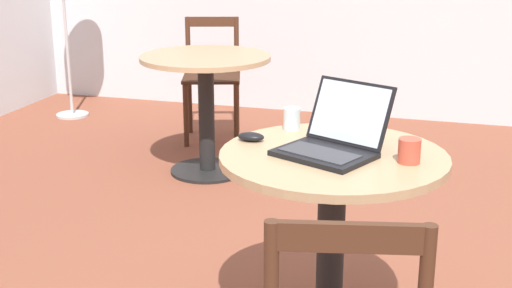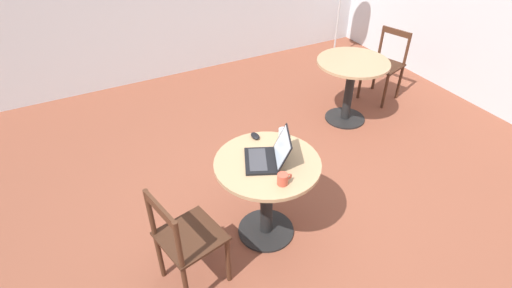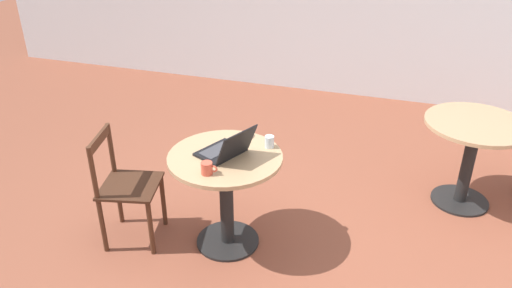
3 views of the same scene
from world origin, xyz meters
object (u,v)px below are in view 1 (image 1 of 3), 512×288
object	(u,v)px
chair_mid_right	(212,78)
cafe_table_near	(332,208)
mug	(409,150)
drinking_glass	(292,119)
laptop	(332,140)
cafe_table_mid	(206,88)
mouse	(251,137)

from	to	relation	value
chair_mid_right	cafe_table_near	bearing A→B (deg)	-151.23
cafe_table_near	mug	xyz separation A→B (m)	(-0.02, -0.26, 0.25)
chair_mid_right	drinking_glass	bearing A→B (deg)	-152.72
chair_mid_right	laptop	world-z (taller)	laptop
cafe_table_mid	mouse	bearing A→B (deg)	-154.28
cafe_table_near	drinking_glass	distance (m)	0.42
chair_mid_right	cafe_table_mid	bearing A→B (deg)	-162.77
cafe_table_near	laptop	world-z (taller)	laptop
laptop	mug	distance (m)	0.27
mug	drinking_glass	bearing A→B (deg)	59.42
cafe_table_near	mug	bearing A→B (deg)	-95.03
cafe_table_near	chair_mid_right	size ratio (longest dim) A/B	0.92
laptop	mouse	size ratio (longest dim) A/B	4.26
mug	drinking_glass	distance (m)	0.55
cafe_table_mid	mug	bearing A→B (deg)	-141.55
cafe_table_mid	cafe_table_near	bearing A→B (deg)	-146.89
mug	drinking_glass	xyz separation A→B (m)	(0.28, 0.47, 0.00)
cafe_table_mid	drinking_glass	distance (m)	1.72
laptop	drinking_glass	xyz separation A→B (m)	(0.25, 0.21, -0.00)
laptop	cafe_table_near	bearing A→B (deg)	-114.68
laptop	mouse	world-z (taller)	laptop
chair_mid_right	laptop	xyz separation A→B (m)	(-2.43, -1.33, 0.35)
mouse	cafe_table_mid	bearing A→B (deg)	25.72
cafe_table_near	laptop	size ratio (longest dim) A/B	1.88
drinking_glass	laptop	bearing A→B (deg)	-140.96
laptop	drinking_glass	size ratio (longest dim) A/B	4.95
cafe_table_near	mug	distance (m)	0.36
laptop	drinking_glass	world-z (taller)	laptop
cafe_table_near	chair_mid_right	distance (m)	2.78
chair_mid_right	mouse	distance (m)	2.60
laptop	mug	xyz separation A→B (m)	(-0.03, -0.27, -0.01)
cafe_table_near	drinking_glass	xyz separation A→B (m)	(0.26, 0.21, 0.25)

